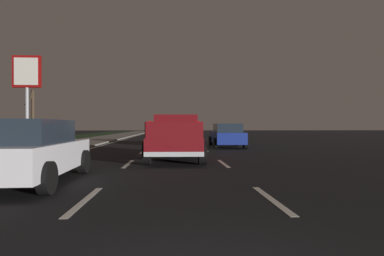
# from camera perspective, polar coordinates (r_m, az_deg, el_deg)

# --- Properties ---
(ground) EXTENTS (144.00, 144.00, 0.00)m
(ground) POSITION_cam_1_polar(r_m,az_deg,el_deg) (29.17, -3.15, -2.37)
(ground) COLOR black
(sidewalk_shoulder) EXTENTS (108.00, 4.00, 0.12)m
(sidewalk_shoulder) POSITION_cam_1_polar(r_m,az_deg,el_deg) (30.08, -17.50, -2.19)
(sidewalk_shoulder) COLOR gray
(sidewalk_shoulder) RESTS_ON ground
(grass_verge) EXTENTS (108.00, 6.00, 0.01)m
(grass_verge) POSITION_cam_1_polar(r_m,az_deg,el_deg) (31.67, -26.31, -2.18)
(grass_verge) COLOR #1E3819
(grass_verge) RESTS_ON ground
(lane_markings) EXTENTS (108.00, 7.04, 0.01)m
(lane_markings) POSITION_cam_1_polar(r_m,az_deg,el_deg) (32.64, -8.58, -2.07)
(lane_markings) COLOR silver
(lane_markings) RESTS_ON ground
(pickup_truck) EXTENTS (5.48, 2.38, 1.87)m
(pickup_truck) POSITION_cam_1_polar(r_m,az_deg,el_deg) (13.76, -2.87, -1.64)
(pickup_truck) COLOR maroon
(pickup_truck) RESTS_ON ground
(sedan_white) EXTENTS (4.45, 2.10, 1.54)m
(sedan_white) POSITION_cam_1_polar(r_m,az_deg,el_deg) (8.83, -26.62, -3.61)
(sedan_white) COLOR silver
(sedan_white) RESTS_ON ground
(sedan_blue) EXTENTS (4.43, 2.06, 1.54)m
(sedan_blue) POSITION_cam_1_polar(r_m,az_deg,el_deg) (21.14, 6.17, -1.28)
(sedan_blue) COLOR navy
(sedan_blue) RESTS_ON ground
(gas_price_sign) EXTENTS (0.27, 1.90, 6.24)m
(gas_price_sign) POSITION_cam_1_polar(r_m,az_deg,el_deg) (25.28, -27.06, 7.73)
(gas_price_sign) COLOR #99999E
(gas_price_sign) RESTS_ON ground
(bare_tree_far) EXTENTS (2.08, 1.04, 4.84)m
(bare_tree_far) POSITION_cam_1_polar(r_m,az_deg,el_deg) (33.60, -26.24, 2.30)
(bare_tree_far) COLOR #423323
(bare_tree_far) RESTS_ON ground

